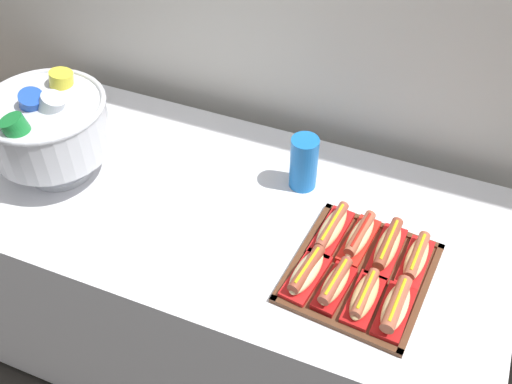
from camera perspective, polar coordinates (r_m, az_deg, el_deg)
ground_plane at (r=2.31m, az=-2.51°, el=-14.46°), size 10.00×10.00×0.00m
buffet_table at (r=1.97m, az=-2.87°, el=-8.50°), size 1.60×0.75×0.76m
serving_tray at (r=1.56m, az=9.72°, el=-7.48°), size 0.36×0.39×0.01m
hot_dog_0 at (r=1.50m, az=4.72°, el=-7.52°), size 0.09×0.17×0.06m
hot_dog_1 at (r=1.49m, az=7.38°, el=-8.53°), size 0.08×0.16×0.06m
hot_dog_2 at (r=1.48m, az=10.09°, el=-9.59°), size 0.08×0.17×0.06m
hot_dog_3 at (r=1.47m, az=12.89°, el=-10.49°), size 0.08×0.17×0.06m
hot_dog_4 at (r=1.60m, az=7.11°, el=-3.38°), size 0.08×0.19×0.06m
hot_dog_5 at (r=1.59m, az=9.61°, el=-4.25°), size 0.08×0.18×0.06m
hot_dog_6 at (r=1.58m, az=12.17°, el=-5.09°), size 0.07×0.19×0.06m
hot_dog_7 at (r=1.58m, az=14.72°, el=-6.08°), size 0.07×0.17×0.06m
punch_bowl at (r=1.78m, az=-18.87°, el=5.96°), size 0.34×0.34×0.29m
cup_stack at (r=1.70m, az=4.49°, el=2.74°), size 0.08×0.08×0.17m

